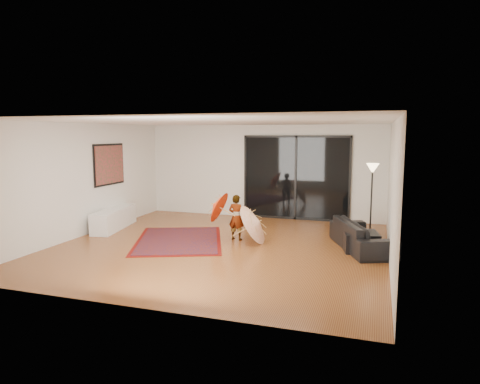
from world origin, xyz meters
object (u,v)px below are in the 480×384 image
at_px(media_console, 114,219).
at_px(child, 236,217).
at_px(ottoman, 361,241).
at_px(sofa, 362,235).

xyz_separation_m(media_console, child, (3.40, -0.15, 0.27)).
height_order(media_console, ottoman, media_console).
relative_size(ottoman, child, 0.66).
bearing_deg(sofa, media_console, 66.96).
bearing_deg(child, media_console, 5.30).
bearing_deg(sofa, ottoman, 152.80).
relative_size(media_console, ottoman, 2.67).
height_order(sofa, ottoman, sofa).
relative_size(sofa, child, 1.95).
height_order(sofa, child, child).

